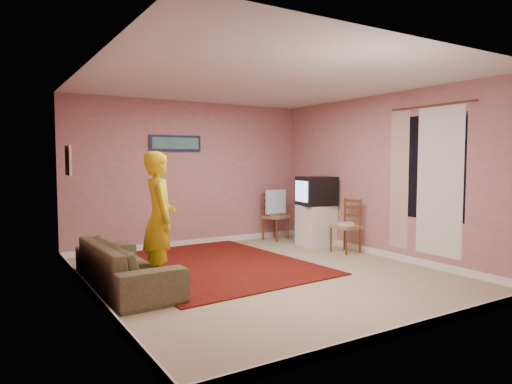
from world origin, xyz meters
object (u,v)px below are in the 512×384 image
chair_a (276,211)px  person (159,219)px  crt_tv (316,191)px  sofa (127,265)px  chair_b (346,220)px  tv_cabinet (316,225)px

chair_a → person: (-3.05, -1.97, 0.27)m
crt_tv → chair_a: size_ratio=1.32×
crt_tv → sofa: bearing=-155.7°
crt_tv → sofa: crt_tv is taller
chair_a → chair_b: chair_a is taller
sofa → chair_b: bearing=-88.2°
tv_cabinet → chair_a: (-0.30, 0.88, 0.20)m
tv_cabinet → chair_b: (0.00, -0.78, 0.18)m
sofa → chair_a: bearing=-63.1°
sofa → person: 0.68m
chair_b → person: (-3.35, -0.31, 0.28)m
chair_b → sofa: 3.77m
tv_cabinet → person: (-3.35, -1.09, 0.46)m
chair_b → person: size_ratio=0.29×
person → crt_tv: bearing=-62.5°
tv_cabinet → person: 3.55m
chair_a → person: person is taller
chair_b → sofa: bearing=-90.5°
tv_cabinet → chair_b: 0.80m
chair_b → crt_tv: bearing=176.4°
crt_tv → chair_b: size_ratio=1.40×
tv_cabinet → chair_b: size_ratio=1.50×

